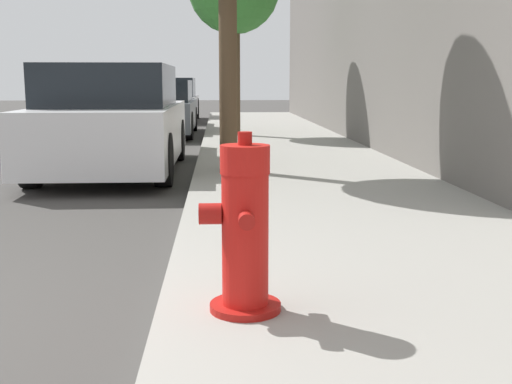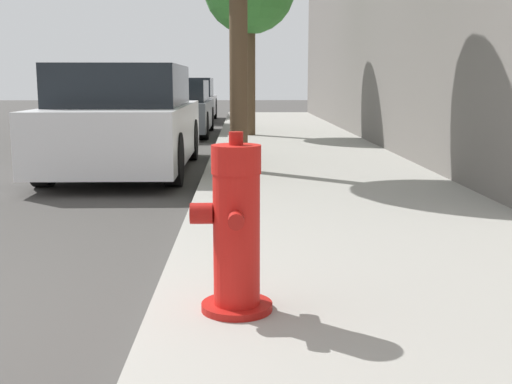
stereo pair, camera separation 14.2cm
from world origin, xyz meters
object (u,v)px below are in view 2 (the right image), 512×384
object	(u,v)px
parked_car_near	(126,121)
parked_car_mid	(170,109)
fire_hydrant	(236,231)
parked_car_far	(187,100)

from	to	relation	value
parked_car_near	parked_car_mid	distance (m)	6.12
parked_car_near	parked_car_mid	size ratio (longest dim) A/B	1.04
fire_hydrant	parked_car_mid	bearing A→B (deg)	97.67
parked_car_mid	parked_car_far	distance (m)	5.32
parked_car_mid	parked_car_far	xyz separation A→B (m)	(-0.06, 5.32, 0.04)
parked_car_near	parked_car_mid	xyz separation A→B (m)	(-0.06, 6.12, -0.09)
parked_car_near	parked_car_far	world-z (taller)	parked_car_near
parked_car_near	fire_hydrant	bearing A→B (deg)	-75.27
fire_hydrant	parked_car_near	distance (m)	6.12
fire_hydrant	parked_car_mid	world-z (taller)	parked_car_mid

